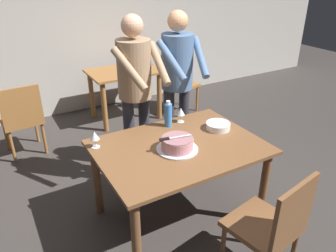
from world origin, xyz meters
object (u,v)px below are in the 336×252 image
background_chair_2 (177,80)px  main_dining_table (179,157)px  background_table (124,81)px  cake_knife (169,139)px  plate_stack (218,126)px  wine_glass_far (181,112)px  person_standing_beside (177,76)px  person_cutting_cake (135,85)px  background_chair_0 (22,118)px  cake_on_platter (177,144)px  wine_glass_near (95,136)px  water_bottle (168,115)px  chair_near_side (272,225)px

background_chair_2 → main_dining_table: bearing=-121.1°
background_table → cake_knife: bearing=-104.1°
main_dining_table → plate_stack: 0.50m
wine_glass_far → person_standing_beside: 0.46m
plate_stack → background_chair_2: size_ratio=0.24×
person_cutting_cake → person_standing_beside: 0.49m
person_standing_beside → background_table: 1.60m
person_standing_beside → person_cutting_cake: bearing=-176.5°
person_cutting_cake → background_chair_0: 1.61m
cake_on_platter → wine_glass_near: size_ratio=2.36×
person_cutting_cake → background_chair_2: (1.35, 1.44, -0.58)m
cake_on_platter → background_chair_0: (-0.97, 1.91, -0.31)m
background_chair_2 → plate_stack: bearing=-111.9°
wine_glass_far → water_bottle: bearing=-173.7°
plate_stack → background_chair_2: (0.83, 2.06, -0.29)m
person_standing_beside → chair_near_side: (-0.21, -1.61, -0.58)m
water_bottle → person_cutting_cake: (-0.16, 0.34, 0.21)m
main_dining_table → chair_near_side: bearing=-75.9°
person_cutting_cake → background_chair_2: 2.06m
background_chair_2 → cake_on_platter: bearing=-121.5°
water_bottle → background_table: size_ratio=0.25×
cake_knife → plate_stack: (0.59, 0.12, -0.09)m
plate_stack → water_bottle: size_ratio=0.88×
background_table → plate_stack: bearing=-89.7°
chair_near_side → person_standing_beside: bearing=82.6°
cake_knife → plate_stack: 0.61m
wine_glass_near → background_chair_2: bearing=43.8°
wine_glass_far → person_cutting_cake: (-0.31, 0.33, 0.22)m
water_bottle → wine_glass_near: bearing=-176.3°
plate_stack → background_chair_0: background_chair_0 is taller
chair_near_side → person_cutting_cake: bearing=99.9°
water_bottle → wine_glass_far: bearing=6.3°
wine_glass_near → background_chair_0: bearing=104.7°
background_table → water_bottle: bearing=-100.6°
plate_stack → wine_glass_far: (-0.22, 0.30, 0.07)m
cake_knife → wine_glass_far: 0.56m
wine_glass_near → cake_on_platter: bearing=-33.4°
cake_knife → chair_near_side: size_ratio=0.30×
wine_glass_far → plate_stack: bearing=-53.9°
cake_knife → person_cutting_cake: size_ratio=0.16×
wine_glass_near → person_standing_beside: person_standing_beside is taller
main_dining_table → cake_on_platter: (-0.05, -0.05, 0.16)m
cake_knife → wine_glass_far: size_ratio=1.87×
main_dining_table → background_chair_0: bearing=118.6°
person_cutting_cake → chair_near_side: 1.71m
chair_near_side → cake_knife: bearing=112.1°
main_dining_table → cake_on_platter: 0.18m
main_dining_table → wine_glass_near: 0.72m
water_bottle → cake_on_platter: bearing=-110.4°
wine_glass_far → background_table: size_ratio=0.14×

